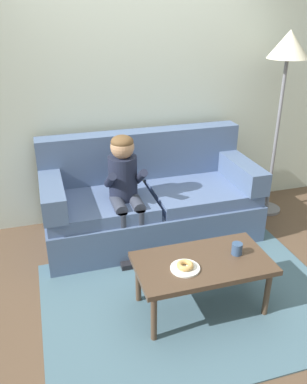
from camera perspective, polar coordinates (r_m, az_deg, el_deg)
The scene contains 11 objects.
ground at distance 3.43m, azimuth 3.91°, elevation -12.81°, with size 10.00×10.00×0.00m, color brown.
wall_back at distance 4.09m, azimuth -2.52°, elevation 15.33°, with size 8.00×0.10×2.80m, color beige.
area_rug at distance 3.24m, azimuth 5.49°, elevation -15.32°, with size 2.28×1.63×0.01m, color #476675.
couch at distance 3.91m, azimuth -0.59°, elevation -1.36°, with size 2.04×0.90×0.99m.
coffee_table at distance 2.96m, azimuth 7.06°, elevation -10.56°, with size 0.99×0.54×0.43m.
person_child at distance 3.53m, azimuth -4.12°, elevation 1.17°, with size 0.34×0.58×1.10m.
plate at distance 2.84m, azimuth 4.56°, elevation -10.88°, with size 0.21×0.21×0.01m, color white.
donut at distance 2.83m, azimuth 4.58°, elevation -10.47°, with size 0.12×0.12×0.04m, color tan.
mug at distance 3.03m, azimuth 11.92°, elevation -7.99°, with size 0.08×0.08×0.09m, color #334C72.
toy_controller at distance 3.52m, azimuth 10.72°, elevation -11.53°, with size 0.23×0.09×0.05m.
floor_lamp at distance 4.21m, azimuth 18.65°, elevation 17.53°, with size 0.40×0.40×1.90m.
Camera 1 is at (-0.99, -2.50, 2.12)m, focal length 37.07 mm.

